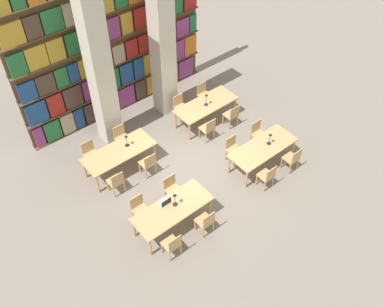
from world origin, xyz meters
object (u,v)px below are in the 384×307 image
Objects in this scene: pillar_center at (162,34)px; chair_9 at (90,153)px; chair_1 at (140,208)px; chair_11 at (122,137)px; reading_table_1 at (263,149)px; desk_lamp_2 at (126,139)px; desk_lamp_3 at (206,98)px; chair_4 at (267,176)px; chair_5 at (233,148)px; chair_10 at (148,163)px; chair_15 at (204,94)px; laptop at (165,202)px; chair_12 at (208,128)px; reading_table_3 at (206,106)px; reading_table_0 at (172,210)px; chair_7 at (258,133)px; chair_2 at (206,221)px; chair_6 at (292,158)px; reading_table_2 at (119,153)px; chair_13 at (180,106)px; desk_lamp_1 at (270,137)px; desk_lamp_0 at (175,198)px; chair_3 at (172,188)px; chair_14 at (232,115)px; chair_8 at (116,182)px; pillar_left at (98,60)px; chair_0 at (172,245)px.

chair_9 is (-3.44, -0.73, -2.52)m from pillar_center.
chair_9 is (0.02, 2.71, 0.00)m from chair_1.
reading_table_1 is at bearing 131.23° from chair_11.
desk_lamp_2 is 0.93× the size of desk_lamp_3.
chair_4 and chair_5 have the same top height.
chair_15 is (3.48, 1.51, 0.00)m from chair_10.
chair_12 is (3.05, 1.74, -0.32)m from laptop.
reading_table_3 is (3.15, -0.02, -0.36)m from desk_lamp_2.
chair_7 reaches higher than reading_table_0.
pillar_center reaches higher than chair_12.
chair_2 is at bearing 50.17° from chair_15.
chair_6 is 6.22m from chair_9.
chair_9 is (-4.66, 2.63, 0.00)m from chair_7.
chair_11 is (-3.52, 4.11, 0.00)m from chair_6.
chair_5 is 0.40× the size of reading_table_2.
reading_table_2 is at bearing 53.84° from chair_11.
reading_table_1 is 2.66m from reading_table_3.
chair_5 is 2.66m from chair_13.
chair_12 is (2.62, -0.76, -0.57)m from desk_lamp_2.
pillar_center reaches higher than desk_lamp_1.
desk_lamp_1 is at bearing 142.05° from chair_9.
chair_4 is 1.00× the size of chair_5.
chair_10 is 2.85m from chair_13.
desk_lamp_2 is 3.17m from reading_table_3.
chair_11 is (0.54, 0.74, -0.21)m from reading_table_2.
chair_6 and chair_11 have the same top height.
chair_2 is 1.96× the size of desk_lamp_0.
laptop is 3.27m from chair_11.
chair_13 is (3.56, 0.03, 0.00)m from chair_9.
desk_lamp_0 is (0.14, 0.05, 0.38)m from reading_table_0.
chair_3 is 1.00× the size of chair_14.
chair_4 is 1.00× the size of chair_10.
chair_6 is 5.41m from chair_11.
chair_8 is at bearing -17.98° from chair_5.
reading_table_2 is 2.49× the size of chair_12.
chair_8 is 4.16m from reading_table_3.
chair_7 is at bearing 11.23° from reading_table_0.
laptop is at bearing 137.79° from chair_1.
reading_table_1 is at bearing -32.66° from chair_10.
reading_table_0 is 4.88× the size of desk_lamp_0.
chair_3 is at bearing -90.69° from pillar_left.
chair_9 is at bearing 130.87° from chair_4.
chair_13 is (-0.00, 2.66, 0.00)m from chair_5.
chair_6 is 2.08× the size of desk_lamp_1.
chair_6 is at bearing 90.00° from chair_7.
chair_15 is (3.51, 4.21, 0.00)m from chair_2.
chair_7 is 2.06m from desk_lamp_3.
pillar_left reaches higher than chair_11.
chair_13 is at bearing 123.01° from desk_lamp_3.
chair_0 is 2.71m from chair_8.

